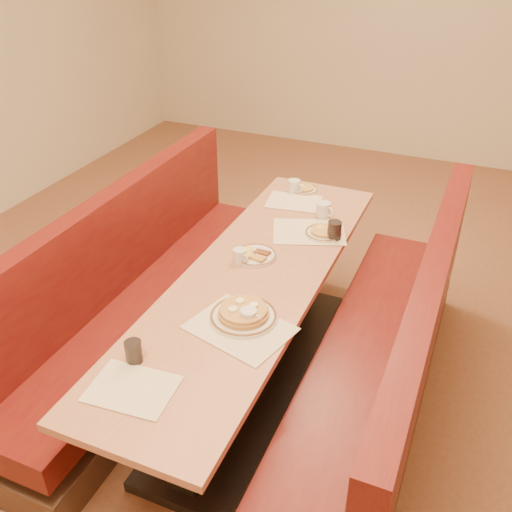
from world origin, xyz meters
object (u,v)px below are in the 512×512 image
at_px(booth_left, 143,303).
at_px(coffee_mug_c, 324,210).
at_px(pancake_plate, 243,314).
at_px(soda_tumbler_mid, 334,231).
at_px(booth_right, 383,368).
at_px(coffee_mug_a, 249,317).
at_px(diner_table, 254,331).
at_px(soda_tumbler_near, 134,352).
at_px(eggs_plate, 254,255).
at_px(coffee_mug_b, 240,256).
at_px(coffee_mug_d, 295,186).

xyz_separation_m(booth_left, coffee_mug_c, (0.87, 0.79, 0.44)).
height_order(pancake_plate, soda_tumbler_mid, soda_tumbler_mid).
bearing_deg(booth_right, coffee_mug_a, -146.39).
xyz_separation_m(diner_table, coffee_mug_c, (0.14, 0.79, 0.42)).
bearing_deg(coffee_mug_a, diner_table, 113.66).
xyz_separation_m(coffee_mug_a, soda_tumbler_near, (-0.35, -0.42, 0.01)).
xyz_separation_m(booth_left, soda_tumbler_mid, (1.01, 0.54, 0.44)).
bearing_deg(pancake_plate, diner_table, 106.10).
bearing_deg(soda_tumbler_mid, booth_left, -151.96).
relative_size(diner_table, pancake_plate, 7.78).
bearing_deg(booth_right, diner_table, 180.00).
height_order(diner_table, eggs_plate, eggs_plate).
distance_m(coffee_mug_a, coffee_mug_c, 1.18).
xyz_separation_m(booth_left, booth_right, (1.46, 0.00, 0.00)).
distance_m(diner_table, eggs_plate, 0.43).
bearing_deg(coffee_mug_c, soda_tumbler_near, -81.95).
height_order(coffee_mug_b, coffee_mug_d, coffee_mug_d).
relative_size(booth_left, coffee_mug_a, 22.97).
distance_m(diner_table, coffee_mug_a, 0.59).
bearing_deg(eggs_plate, coffee_mug_a, -69.08).
bearing_deg(coffee_mug_d, pancake_plate, -62.98).
bearing_deg(soda_tumbler_mid, eggs_plate, -133.63).
bearing_deg(booth_right, coffee_mug_d, 129.95).
bearing_deg(booth_left, coffee_mug_d, 61.02).
height_order(eggs_plate, coffee_mug_a, coffee_mug_a).
height_order(coffee_mug_a, coffee_mug_b, coffee_mug_a).
relative_size(coffee_mug_b, coffee_mug_d, 0.87).
relative_size(diner_table, coffee_mug_a, 22.97).
relative_size(booth_right, pancake_plate, 7.78).
distance_m(eggs_plate, coffee_mug_d, 0.88).
bearing_deg(coffee_mug_a, coffee_mug_d, 104.60).
bearing_deg(booth_right, eggs_plate, 167.75).
distance_m(booth_left, pancake_plate, 1.00).
bearing_deg(booth_left, booth_right, 0.00).
xyz_separation_m(booth_right, coffee_mug_a, (-0.59, -0.39, 0.43)).
relative_size(coffee_mug_d, soda_tumbler_mid, 1.01).
xyz_separation_m(eggs_plate, soda_tumbler_near, (-0.14, -0.98, 0.04)).
xyz_separation_m(diner_table, pancake_plate, (0.10, -0.36, 0.40)).
distance_m(pancake_plate, coffee_mug_b, 0.51).
bearing_deg(diner_table, coffee_mug_d, 98.07).
relative_size(pancake_plate, eggs_plate, 1.34).
distance_m(eggs_plate, coffee_mug_b, 0.10).
bearing_deg(soda_tumbler_mid, soda_tumbler_near, -109.82).
bearing_deg(eggs_plate, pancake_plate, -72.11).
bearing_deg(soda_tumbler_near, eggs_plate, 82.07).
bearing_deg(diner_table, pancake_plate, -73.90).
bearing_deg(coffee_mug_d, coffee_mug_c, -25.82).
xyz_separation_m(pancake_plate, coffee_mug_b, (-0.22, 0.45, 0.02)).
height_order(coffee_mug_b, soda_tumbler_near, soda_tumbler_near).
xyz_separation_m(booth_right, eggs_plate, (-0.80, 0.17, 0.40)).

